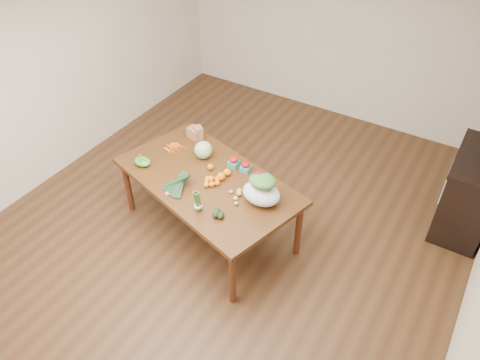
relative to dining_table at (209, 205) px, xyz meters
The scene contains 25 objects.
floor 0.44m from the dining_table, 37.19° to the left, with size 6.00×6.00×0.00m, color #4F331B.
room_walls 1.00m from the dining_table, 37.19° to the left, with size 5.02×6.02×2.70m.
dining_table is the anchor object (origin of this frame).
cabinet 2.89m from the dining_table, 33.60° to the left, with size 0.52×1.02×0.94m, color black.
dish_towel 2.65m from the dining_table, 35.68° to the left, with size 0.02×0.28×0.45m, color white.
paper_bag 0.90m from the dining_table, 134.85° to the left, with size 0.22×0.19×0.16m, color #9F7347, non-canonical shape.
cabbage 0.61m from the dining_table, 130.24° to the left, with size 0.20×0.20×0.20m, color #A5D57B.
strawberry_basket_a 0.55m from the dining_table, 69.67° to the left, with size 0.11×0.11×0.10m, color #B61D0C, non-canonical shape.
strawberry_basket_b 0.60m from the dining_table, 50.19° to the left, with size 0.10×0.10×0.09m, color #AE0B0B, non-canonical shape.
orange_a 0.44m from the dining_table, 112.08° to the left, with size 0.07×0.07×0.07m, color orange.
orange_b 0.47m from the dining_table, 49.02° to the left, with size 0.08×0.08×0.08m, color orange.
orange_c 0.45m from the dining_table, 26.32° to the left, with size 0.09×0.09×0.09m, color orange.
mandarin_cluster 0.43m from the dining_table, 26.73° to the right, with size 0.18×0.18×0.10m, color #FF620F, non-canonical shape.
carrots 0.75m from the dining_table, 158.47° to the left, with size 0.22×0.22×0.03m, color #FF5A15, non-canonical shape.
snap_pea_bag 0.86m from the dining_table, 167.42° to the right, with size 0.19×0.14×0.09m, color green.
kale_bunch 0.58m from the dining_table, 119.25° to the right, with size 0.32×0.40×0.16m, color black, non-canonical shape.
asparagus_bundle 0.70m from the dining_table, 65.48° to the right, with size 0.08×0.08×0.25m, color #5B803A, non-canonical shape.
potato_a 0.52m from the dining_table, ahead, with size 0.04×0.04×0.04m, color tan.
potato_b 0.59m from the dining_table, 16.08° to the right, with size 0.05×0.04×0.04m, color #D2C579.
potato_c 0.58m from the dining_table, ahead, with size 0.06×0.05×0.05m, color tan.
potato_d 0.57m from the dining_table, ahead, with size 0.05×0.05×0.05m, color tan.
potato_e 0.64m from the dining_table, 20.73° to the right, with size 0.05×0.04×0.04m, color tan.
avocado_a 0.70m from the dining_table, 46.40° to the right, with size 0.08×0.12×0.08m, color black.
avocado_b 0.73m from the dining_table, 42.87° to the right, with size 0.07×0.10×0.07m, color black.
salad_bag 0.84m from the dining_table, ahead, with size 0.39×0.29×0.30m, color silver, non-canonical shape.
Camera 1 is at (2.07, -3.18, 3.88)m, focal length 35.00 mm.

